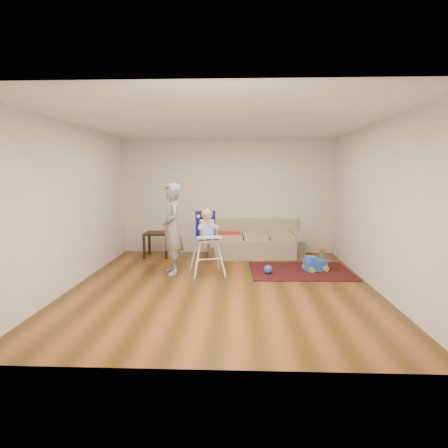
{
  "coord_description": "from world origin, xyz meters",
  "views": [
    {
      "loc": [
        0.26,
        -6.13,
        1.88
      ],
      "look_at": [
        0.0,
        0.4,
        1.0
      ],
      "focal_mm": 30.0,
      "sensor_mm": 36.0,
      "label": 1
    }
  ],
  "objects_px": {
    "ride_on_toy": "(316,260)",
    "side_table": "(158,244)",
    "toy_ball": "(268,269)",
    "high_chair": "(207,243)",
    "adult": "(172,229)",
    "sofa": "(255,239)"
  },
  "relations": [
    {
      "from": "high_chair",
      "to": "sofa",
      "type": "bearing_deg",
      "value": 43.6
    },
    {
      "from": "side_table",
      "to": "adult",
      "type": "distance_m",
      "value": 1.66
    },
    {
      "from": "ride_on_toy",
      "to": "adult",
      "type": "relative_size",
      "value": 0.25
    },
    {
      "from": "ride_on_toy",
      "to": "toy_ball",
      "type": "xyz_separation_m",
      "value": [
        -0.94,
        -0.27,
        -0.14
      ]
    },
    {
      "from": "ride_on_toy",
      "to": "high_chair",
      "type": "height_order",
      "value": "high_chair"
    },
    {
      "from": "ride_on_toy",
      "to": "side_table",
      "type": "bearing_deg",
      "value": 141.36
    },
    {
      "from": "side_table",
      "to": "ride_on_toy",
      "type": "xyz_separation_m",
      "value": [
        3.35,
        -1.19,
        -0.05
      ]
    },
    {
      "from": "sofa",
      "to": "high_chair",
      "type": "relative_size",
      "value": 1.75
    },
    {
      "from": "side_table",
      "to": "adult",
      "type": "relative_size",
      "value": 0.33
    },
    {
      "from": "ride_on_toy",
      "to": "sofa",
      "type": "bearing_deg",
      "value": 112.16
    },
    {
      "from": "toy_ball",
      "to": "high_chair",
      "type": "bearing_deg",
      "value": -179.61
    },
    {
      "from": "ride_on_toy",
      "to": "toy_ball",
      "type": "relative_size",
      "value": 2.68
    },
    {
      "from": "high_chair",
      "to": "side_table",
      "type": "bearing_deg",
      "value": 115.52
    },
    {
      "from": "sofa",
      "to": "adult",
      "type": "xyz_separation_m",
      "value": [
        -1.62,
        -1.54,
        0.44
      ]
    },
    {
      "from": "sofa",
      "to": "toy_ball",
      "type": "relative_size",
      "value": 13.58
    },
    {
      "from": "ride_on_toy",
      "to": "toy_ball",
      "type": "distance_m",
      "value": 0.98
    },
    {
      "from": "sofa",
      "to": "toy_ball",
      "type": "bearing_deg",
      "value": -88.06
    },
    {
      "from": "ride_on_toy",
      "to": "toy_ball",
      "type": "bearing_deg",
      "value": 177.18
    },
    {
      "from": "sofa",
      "to": "ride_on_toy",
      "type": "bearing_deg",
      "value": -53.92
    },
    {
      "from": "side_table",
      "to": "high_chair",
      "type": "xyz_separation_m",
      "value": [
        1.26,
        -1.47,
        0.33
      ]
    },
    {
      "from": "sofa",
      "to": "ride_on_toy",
      "type": "distance_m",
      "value": 1.72
    },
    {
      "from": "ride_on_toy",
      "to": "high_chair",
      "type": "bearing_deg",
      "value": 168.63
    }
  ]
}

